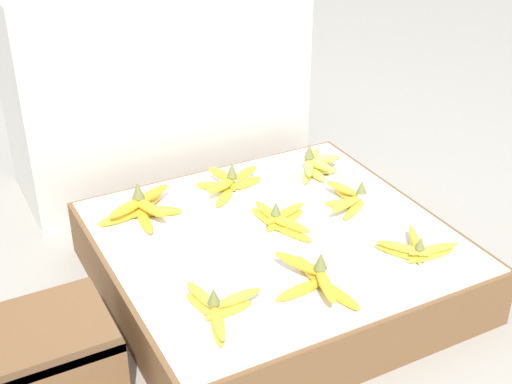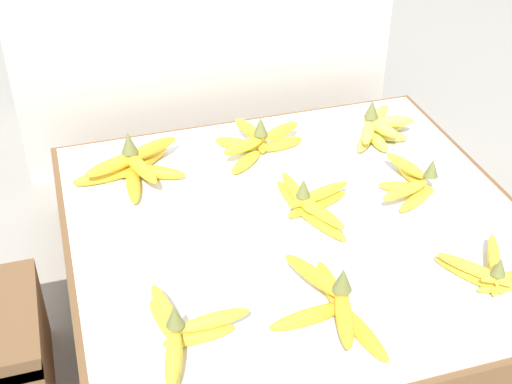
% 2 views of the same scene
% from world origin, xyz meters
% --- Properties ---
extents(ground_plane, '(10.00, 10.00, 0.00)m').
position_xyz_m(ground_plane, '(0.00, 0.00, 0.00)').
color(ground_plane, gray).
extents(display_platform, '(0.98, 0.93, 0.18)m').
position_xyz_m(display_platform, '(0.00, 0.00, 0.09)').
color(display_platform, brown).
rests_on(display_platform, ground_plane).
extents(back_vendor_table, '(1.03, 0.45, 0.77)m').
position_xyz_m(back_vendor_table, '(-0.04, 0.82, 0.38)').
color(back_vendor_table, beige).
rests_on(back_vendor_table, ground_plane).
extents(wooden_crate, '(0.37, 0.29, 0.20)m').
position_xyz_m(wooden_crate, '(-0.73, -0.13, 0.10)').
color(wooden_crate, brown).
rests_on(wooden_crate, ground_plane).
extents(banana_bunch_front_left, '(0.18, 0.25, 0.10)m').
position_xyz_m(banana_bunch_front_left, '(-0.31, -0.27, 0.21)').
color(banana_bunch_front_left, gold).
rests_on(banana_bunch_front_left, display_platform).
extents(banana_bunch_front_midleft, '(0.18, 0.28, 0.11)m').
position_xyz_m(banana_bunch_front_midleft, '(-0.04, -0.28, 0.21)').
color(banana_bunch_front_midleft, gold).
rests_on(banana_bunch_front_midleft, display_platform).
extents(banana_bunch_front_midright, '(0.20, 0.15, 0.08)m').
position_xyz_m(banana_bunch_front_midright, '(0.29, -0.28, 0.21)').
color(banana_bunch_front_midright, gold).
rests_on(banana_bunch_front_midright, display_platform).
extents(banana_bunch_middle_midleft, '(0.16, 0.25, 0.09)m').
position_xyz_m(banana_bunch_middle_midleft, '(0.03, 0.02, 0.21)').
color(banana_bunch_middle_midleft, yellow).
rests_on(banana_bunch_middle_midleft, display_platform).
extents(banana_bunch_middle_midright, '(0.15, 0.20, 0.10)m').
position_xyz_m(banana_bunch_middle_midright, '(0.27, 0.03, 0.21)').
color(banana_bunch_middle_midright, gold).
rests_on(banana_bunch_middle_midright, display_platform).
extents(banana_bunch_back_left, '(0.26, 0.22, 0.11)m').
position_xyz_m(banana_bunch_back_left, '(-0.31, 0.27, 0.21)').
color(banana_bunch_back_left, gold).
rests_on(banana_bunch_back_left, display_platform).
extents(banana_bunch_back_midleft, '(0.22, 0.20, 0.10)m').
position_xyz_m(banana_bunch_back_midleft, '(-0.00, 0.30, 0.21)').
color(banana_bunch_back_midleft, yellow).
rests_on(banana_bunch_back_midleft, display_platform).
extents(banana_bunch_back_midright, '(0.18, 0.18, 0.11)m').
position_xyz_m(banana_bunch_back_midright, '(0.30, 0.27, 0.21)').
color(banana_bunch_back_midright, '#DBCC4C').
rests_on(banana_bunch_back_midright, display_platform).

